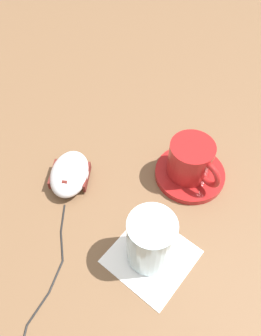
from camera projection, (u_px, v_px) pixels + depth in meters
name	position (u px, v px, depth m)	size (l,w,h in m)	color
ground_plane	(134.00, 187.00, 0.59)	(3.00, 3.00, 0.00)	brown
saucer	(190.00, 174.00, 0.60)	(0.13, 0.13, 0.01)	maroon
coffee_cup	(191.00, 160.00, 0.57)	(0.10, 0.08, 0.07)	maroon
computer_mouse	(70.00, 174.00, 0.58)	(0.10, 0.12, 0.04)	silver
mouse_cable	(49.00, 275.00, 0.49)	(0.08, 0.23, 0.00)	black
napkin_under_glass	(151.00, 256.00, 0.51)	(0.12, 0.12, 0.00)	white
drinking_glass	(151.00, 241.00, 0.47)	(0.07, 0.07, 0.10)	silver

